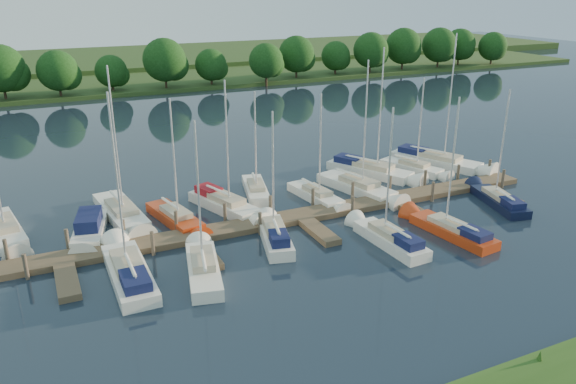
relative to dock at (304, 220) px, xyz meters
name	(u,v)px	position (x,y,z in m)	size (l,w,h in m)	color
ground	(359,266)	(0.00, -7.31, -0.20)	(260.00, 260.00, 0.00)	#17202E
dock	(304,220)	(0.00, 0.00, 0.00)	(40.00, 6.00, 0.40)	brown
mooring_pilings	(297,209)	(0.00, 1.13, 0.40)	(38.24, 2.84, 2.00)	#473D33
far_shore	(129,79)	(0.00, 67.69, 0.10)	(180.00, 30.00, 0.60)	#2A471B
distant_hill	(108,60)	(0.00, 92.69, 0.50)	(220.00, 40.00, 1.40)	#314A20
treeline	(166,64)	(3.61, 54.86, 3.96)	(145.99, 10.07, 8.24)	#38281C
sailboat_n_0	(5,233)	(-19.17, 6.23, 0.08)	(3.03, 8.02, 10.28)	white
motorboat	(90,231)	(-14.04, 3.99, 0.18)	(3.07, 6.53, 1.92)	white
sailboat_n_2	(123,215)	(-11.50, 6.20, 0.07)	(3.00, 9.05, 11.28)	white
sailboat_n_3	(177,220)	(-8.21, 3.62, 0.08)	(2.91, 7.27, 9.29)	#B93511
sailboat_n_4	(226,206)	(-4.30, 4.44, 0.14)	(3.88, 7.85, 10.19)	white
sailboat_n_5	(256,191)	(-0.99, 6.59, 0.07)	(2.98, 6.79, 8.66)	white
sailboat_n_6	(317,197)	(2.85, 3.38, 0.07)	(2.28, 6.86, 8.76)	white
sailboat_n_7	(360,189)	(6.78, 3.49, 0.08)	(3.72, 8.68, 11.02)	white
sailboat_n_8	(372,172)	(10.10, 6.74, 0.13)	(5.65, 8.66, 11.47)	white
sailboat_n_9	(414,169)	(13.99, 5.90, 0.07)	(3.59, 6.73, 8.78)	white
sailboat_n_10	(439,162)	(17.33, 6.54, 0.12)	(5.71, 9.56, 12.34)	white
sailboat_s_0	(129,272)	(-12.71, -2.85, 0.13)	(2.07, 8.63, 11.08)	white
sailboat_s_1	(203,269)	(-8.68, -4.22, 0.09)	(3.02, 7.34, 9.52)	white
sailboat_s_2	(275,237)	(-3.18, -2.06, 0.15)	(3.02, 6.88, 9.06)	white
sailboat_s_3	(389,240)	(3.37, -5.52, 0.13)	(2.00, 7.18, 9.34)	white
sailboat_s_4	(450,230)	(7.97, -6.00, 0.11)	(2.58, 7.62, 9.61)	#B93511
sailboat_s_5	(498,200)	(15.00, -3.17, 0.11)	(3.13, 7.17, 9.09)	black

